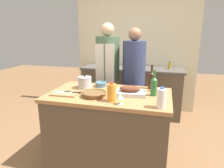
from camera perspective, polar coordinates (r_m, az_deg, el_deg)
ground_plane at (r=2.69m, az=-0.72°, el=-20.94°), size 12.00×12.00×0.00m
kitchen_island at (r=2.46m, az=-0.75°, el=-12.54°), size 1.39×0.82×0.89m
back_counter at (r=3.93m, az=5.62°, el=-1.78°), size 1.91×0.60×0.91m
back_wall at (r=4.13m, az=6.73°, el=10.59°), size 2.41×0.10×2.55m
roasting_pan at (r=2.22m, az=5.06°, el=-2.14°), size 0.37×0.26×0.11m
wicker_basket at (r=2.19m, az=-5.13°, el=-2.80°), size 0.27×0.27×0.05m
cutting_board at (r=2.30m, az=-13.39°, el=-2.81°), size 0.31×0.17×0.02m
stock_pot at (r=2.51m, az=-7.78°, el=0.44°), size 0.17×0.17×0.17m
mixing_bowl at (r=2.57m, az=-3.23°, el=0.00°), size 0.15×0.15×0.06m
juice_jug at (r=2.01m, az=-0.09°, el=-2.48°), size 0.09×0.09×0.20m
milk_jug at (r=1.89m, az=13.95°, el=-4.02°), size 0.09×0.09×0.20m
wine_bottle_green at (r=2.24m, az=11.88°, el=-0.44°), size 0.07×0.07×0.29m
wine_bottle_dark at (r=2.50m, az=11.20°, el=1.31°), size 0.07×0.07×0.30m
wine_glass_left at (r=1.94m, az=2.29°, el=-3.49°), size 0.07×0.07×0.12m
wine_glass_right at (r=2.41m, az=11.80°, el=-0.11°), size 0.07×0.07×0.12m
knife_chef at (r=2.30m, az=-11.74°, el=-2.41°), size 0.25×0.12×0.01m
knife_paring at (r=2.35m, az=-13.79°, el=-2.17°), size 0.18×0.11×0.01m
stand_mixer at (r=3.89m, az=-0.80°, el=6.68°), size 0.18×0.14×0.28m
condiment_bottle_tall at (r=3.82m, az=16.13°, el=5.12°), size 0.06×0.06×0.14m
condiment_bottle_short at (r=3.72m, az=8.76°, el=5.33°), size 0.07×0.07×0.15m
person_cook_aproned at (r=3.15m, az=-1.24°, el=3.19°), size 0.36×0.37×1.70m
person_cook_guest at (r=3.06m, az=6.21°, el=2.01°), size 0.35×0.35×1.63m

